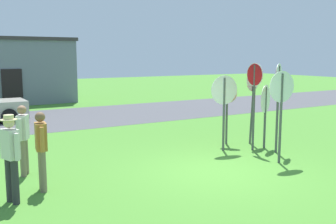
% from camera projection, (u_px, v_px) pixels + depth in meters
% --- Properties ---
extents(ground_plane, '(80.00, 80.00, 0.00)m').
position_uv_depth(ground_plane, '(218.00, 172.00, 9.79)').
color(ground_plane, '#47842D').
extents(street_asphalt, '(60.00, 6.40, 0.01)m').
position_uv_depth(street_asphalt, '(81.00, 117.00, 18.58)').
color(street_asphalt, '#4C4C51').
rests_on(street_asphalt, ground).
extents(building_background, '(7.71, 4.10, 3.90)m').
position_uv_depth(building_background, '(5.00, 70.00, 23.70)').
color(building_background, slate).
rests_on(building_background, ground).
extents(stop_sign_leaning_right, '(0.73, 0.25, 2.46)m').
position_uv_depth(stop_sign_leaning_right, '(253.00, 92.00, 12.67)').
color(stop_sign_leaning_right, '#474C4C').
rests_on(stop_sign_leaning_right, ground).
extents(stop_sign_center_cluster, '(0.07, 0.70, 2.64)m').
position_uv_depth(stop_sign_center_cluster, '(254.00, 92.00, 11.81)').
color(stop_sign_center_cluster, '#474C4C').
rests_on(stop_sign_center_cluster, ground).
extents(stop_sign_low_front, '(0.86, 0.16, 2.27)m').
position_uv_depth(stop_sign_low_front, '(224.00, 99.00, 11.79)').
color(stop_sign_low_front, '#474C4C').
rests_on(stop_sign_low_front, ground).
extents(stop_sign_far_back, '(0.47, 0.47, 1.96)m').
position_uv_depth(stop_sign_far_back, '(227.00, 104.00, 12.69)').
color(stop_sign_far_back, '#474C4C').
rests_on(stop_sign_far_back, ground).
extents(stop_sign_rear_left, '(0.62, 0.36, 2.62)m').
position_uv_depth(stop_sign_rear_left, '(278.00, 93.00, 11.51)').
color(stop_sign_rear_left, '#474C4C').
rests_on(stop_sign_rear_left, ground).
extents(stop_sign_tallest, '(0.77, 0.40, 1.96)m').
position_uv_depth(stop_sign_tallest, '(265.00, 105.00, 12.16)').
color(stop_sign_tallest, '#474C4C').
rests_on(stop_sign_tallest, ground).
extents(stop_sign_nearest, '(0.82, 0.08, 2.45)m').
position_uv_depth(stop_sign_nearest, '(281.00, 100.00, 10.40)').
color(stop_sign_nearest, '#474C4C').
rests_on(stop_sign_nearest, ground).
extents(person_with_sunhat, '(0.35, 0.52, 1.69)m').
position_uv_depth(person_with_sunhat, '(23.00, 136.00, 9.41)').
color(person_with_sunhat, '#7A6B56').
rests_on(person_with_sunhat, ground).
extents(person_in_teal, '(0.33, 0.54, 1.74)m').
position_uv_depth(person_in_teal, '(11.00, 154.00, 7.62)').
color(person_in_teal, '#2D2D33').
rests_on(person_in_teal, ground).
extents(person_in_dark_shirt, '(0.27, 0.57, 1.69)m').
position_uv_depth(person_in_dark_shirt, '(41.00, 147.00, 8.33)').
color(person_in_dark_shirt, '#7A6B56').
rests_on(person_in_dark_shirt, ground).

